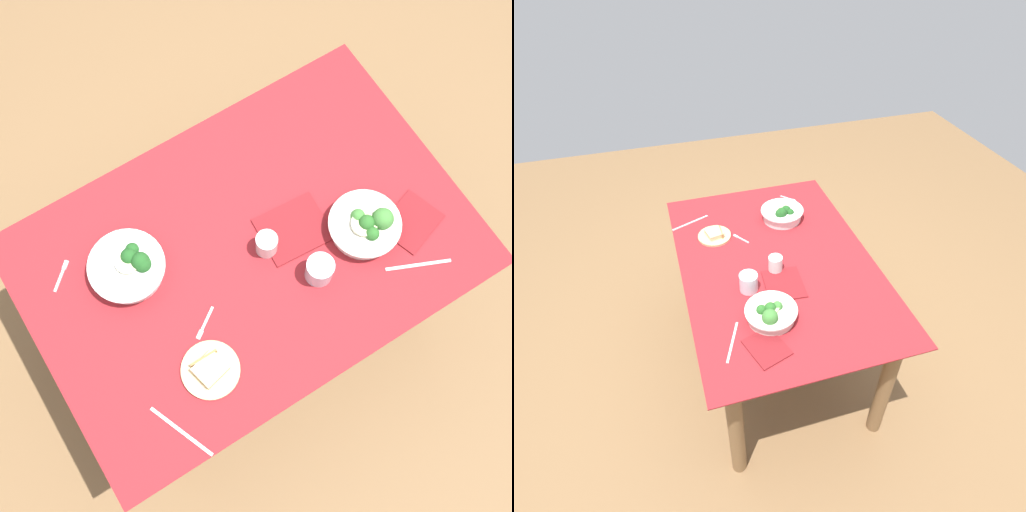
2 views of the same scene
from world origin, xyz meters
TOP-DOWN VIEW (x-y plane):
  - ground_plane at (0.00, 0.00)m, footprint 6.00×6.00m
  - dining_table at (0.00, 0.00)m, footprint 1.34×0.91m
  - broccoli_bowl_far at (-0.34, 0.13)m, footprint 0.22×0.22m
  - broccoli_bowl_near at (0.33, -0.13)m, footprint 0.23×0.23m
  - bread_side_plate at (0.28, 0.25)m, footprint 0.17×0.17m
  - water_glass_center at (-0.05, 0.02)m, footprint 0.07×0.07m
  - water_glass_side at (-0.14, 0.17)m, footprint 0.08×0.08m
  - fork_by_far_bowl at (0.51, -0.23)m, footprint 0.08×0.08m
  - fork_by_near_bowl at (0.23, 0.13)m, footprint 0.09×0.07m
  - table_knife_left at (0.44, 0.35)m, footprint 0.09×0.20m
  - table_knife_right at (-0.41, 0.31)m, footprint 0.19×0.09m
  - napkin_folded_upper at (-0.16, 0.01)m, footprint 0.22×0.19m
  - napkin_folded_lower at (-0.48, 0.19)m, footprint 0.20×0.18m

SIDE VIEW (x-z plane):
  - ground_plane at x=0.00m, z-range 0.00..0.00m
  - dining_table at x=0.00m, z-range 0.25..0.99m
  - table_knife_left at x=0.44m, z-range 0.74..0.74m
  - table_knife_right at x=-0.41m, z-range 0.74..0.74m
  - fork_by_far_bowl at x=0.51m, z-range 0.74..0.74m
  - fork_by_near_bowl at x=0.23m, z-range 0.74..0.74m
  - napkin_folded_upper at x=-0.16m, z-range 0.74..0.74m
  - napkin_folded_lower at x=-0.48m, z-range 0.74..0.74m
  - bread_side_plate at x=0.28m, z-range 0.73..0.77m
  - broccoli_bowl_far at x=-0.34m, z-range 0.72..0.82m
  - broccoli_bowl_near at x=0.33m, z-range 0.73..0.82m
  - water_glass_center at x=-0.05m, z-range 0.74..0.82m
  - water_glass_side at x=-0.14m, z-range 0.74..0.82m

